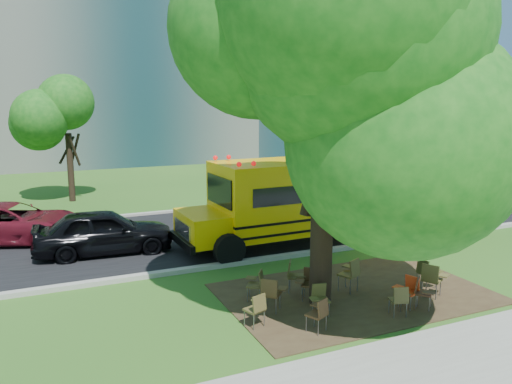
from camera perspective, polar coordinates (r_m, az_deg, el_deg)
name	(u,v)px	position (r m, az deg, el deg)	size (l,w,h in m)	color
ground	(313,293)	(13.81, 6.57, -11.39)	(160.00, 160.00, 0.00)	#255019
dirt_patch	(355,293)	(13.93, 11.26, -11.27)	(7.00, 4.50, 0.03)	#382819
asphalt_road	(223,231)	(19.84, -3.74, -4.50)	(80.00, 8.00, 0.04)	black
kerb_near	(266,259)	(16.28, 1.18, -7.64)	(80.00, 0.25, 0.14)	gray
kerb_far	(193,210)	(23.62, -7.19, -2.03)	(80.00, 0.25, 0.14)	gray
building_main	(7,28)	(47.40, -26.62, 16.45)	(38.00, 16.00, 22.00)	slate
building_right	(329,33)	(58.25, 8.35, 17.55)	(30.00, 16.00, 25.00)	gray
bg_tree_2	(67,119)	(27.08, -20.77, 7.81)	(4.80, 4.80, 6.62)	black
bg_tree_3	(312,102)	(28.96, 6.41, 10.15)	(5.60, 5.60, 7.84)	black
bg_tree_4	(432,114)	(32.98, 19.52, 8.45)	(5.00, 5.00, 6.85)	black
main_tree	(325,90)	(12.16, 7.91, 11.46)	(7.20, 7.20, 8.97)	black
school_bus	(353,190)	(19.30, 11.02, 0.18)	(12.51, 3.23, 3.03)	#E6AA07
chair_0	(257,307)	(11.60, 0.06, -12.96)	(0.56, 0.62, 0.82)	#4B4220
chair_1	(272,291)	(12.35, 1.81, -11.29)	(0.76, 0.60, 0.88)	#4B321A
chair_2	(319,311)	(11.46, 7.21, -13.38)	(0.55, 0.65, 0.81)	#51311D
chair_3	(320,297)	(12.32, 7.27, -11.78)	(0.57, 0.46, 0.77)	#4A4620
chair_4	(400,298)	(12.61, 16.13, -11.54)	(0.61, 0.47, 0.79)	#4B3F20
chair_5	(422,290)	(13.22, 18.43, -10.57)	(0.55, 0.69, 0.81)	#4C2C1B
chair_6	(409,288)	(13.22, 17.06, -10.49)	(0.62, 0.55, 0.81)	red
chair_7	(432,277)	(13.97, 19.52, -9.15)	(0.77, 0.63, 0.94)	brown
chair_8	(257,282)	(13.04, 0.09, -10.24)	(0.56, 0.70, 0.83)	#493D1F
chair_9	(309,281)	(13.16, 6.13, -10.04)	(0.73, 0.58, 0.85)	#3D2915
chair_10	(294,273)	(13.57, 4.36, -9.25)	(0.60, 0.76, 0.89)	#433D1D
chair_11	(351,271)	(13.82, 10.77, -8.90)	(0.65, 0.75, 0.95)	brown
chair_12	(426,271)	(14.57, 18.90, -8.52)	(0.50, 0.55, 0.85)	#423F1C
black_car	(104,231)	(17.60, -16.97, -4.34)	(1.83, 4.54, 1.55)	black
bg_car_red	(11,223)	(20.25, -26.16, -3.20)	(2.42, 5.24, 1.46)	#520E19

